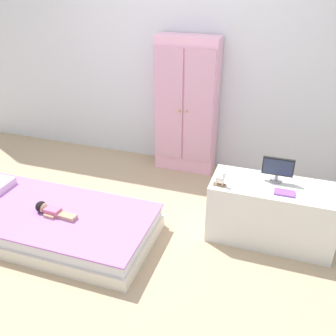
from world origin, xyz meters
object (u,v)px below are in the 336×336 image
(wardrobe, at_px, (187,107))
(tv_monitor, at_px, (278,168))
(bed, at_px, (50,222))
(rocking_horse_toy, at_px, (221,179))
(book_purple, at_px, (285,193))
(doll, at_px, (48,210))
(tv_stand, at_px, (271,213))

(wardrobe, xyz_separation_m, tv_monitor, (1.04, -0.95, -0.09))
(bed, relative_size, rocking_horse_toy, 14.59)
(wardrobe, relative_size, book_purple, 9.35)
(bed, height_order, doll, doll)
(tv_monitor, relative_size, rocking_horse_toy, 1.99)
(wardrobe, xyz_separation_m, book_purple, (1.12, -1.12, -0.21))
(doll, relative_size, book_purple, 2.46)
(wardrobe, bearing_deg, doll, -115.19)
(bed, bearing_deg, rocking_horse_toy, 16.32)
(bed, distance_m, rocking_horse_toy, 1.54)
(bed, bearing_deg, doll, -38.25)
(doll, relative_size, tv_stand, 0.38)
(tv_stand, distance_m, rocking_horse_toy, 0.55)
(book_purple, bearing_deg, doll, -165.81)
(doll, distance_m, tv_stand, 1.88)
(doll, relative_size, wardrobe, 0.26)
(tv_stand, bearing_deg, bed, -163.29)
(doll, bearing_deg, tv_monitor, 19.83)
(bed, distance_m, tv_monitor, 2.00)
(tv_monitor, bearing_deg, tv_stand, -88.72)
(rocking_horse_toy, distance_m, book_purple, 0.50)
(rocking_horse_toy, bearing_deg, wardrobe, 118.17)
(tv_monitor, xyz_separation_m, book_purple, (0.08, -0.17, -0.11))
(rocking_horse_toy, bearing_deg, bed, -163.68)
(bed, relative_size, doll, 4.67)
(bed, xyz_separation_m, tv_monitor, (1.82, 0.62, 0.54))
(bed, distance_m, doll, 0.16)
(tv_monitor, distance_m, book_purple, 0.22)
(doll, xyz_separation_m, tv_stand, (1.79, 0.57, -0.01))
(rocking_horse_toy, bearing_deg, book_purple, 4.33)
(doll, bearing_deg, rocking_horse_toy, 17.58)
(wardrobe, xyz_separation_m, tv_stand, (1.04, -1.03, -0.48))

